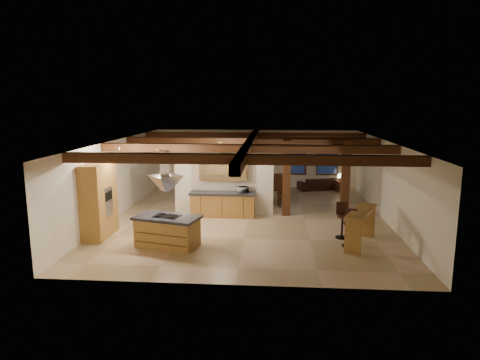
{
  "coord_description": "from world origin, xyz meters",
  "views": [
    {
      "loc": [
        0.86,
        -15.54,
        4.32
      ],
      "look_at": [
        -0.38,
        0.5,
        1.35
      ],
      "focal_mm": 32.0,
      "sensor_mm": 36.0,
      "label": 1
    }
  ],
  "objects_px": {
    "sofa": "(318,184)",
    "bar_counter": "(361,222)",
    "kitchen_island": "(167,231)",
    "dining_table": "(263,195)"
  },
  "relations": [
    {
      "from": "sofa",
      "to": "bar_counter",
      "type": "xyz_separation_m",
      "value": [
        0.41,
        -8.31,
        0.44
      ]
    },
    {
      "from": "kitchen_island",
      "to": "sofa",
      "type": "relative_size",
      "value": 1.06
    },
    {
      "from": "dining_table",
      "to": "kitchen_island",
      "type": "bearing_deg",
      "value": -129.84
    },
    {
      "from": "sofa",
      "to": "dining_table",
      "type": "bearing_deg",
      "value": 31.61
    },
    {
      "from": "sofa",
      "to": "bar_counter",
      "type": "relative_size",
      "value": 0.95
    },
    {
      "from": "dining_table",
      "to": "sofa",
      "type": "distance_m",
      "value": 4.13
    },
    {
      "from": "kitchen_island",
      "to": "dining_table",
      "type": "distance_m",
      "value": 6.36
    },
    {
      "from": "kitchen_island",
      "to": "dining_table",
      "type": "relative_size",
      "value": 1.05
    },
    {
      "from": "sofa",
      "to": "bar_counter",
      "type": "distance_m",
      "value": 8.33
    },
    {
      "from": "dining_table",
      "to": "sofa",
      "type": "xyz_separation_m",
      "value": [
        2.65,
        3.16,
        -0.06
      ]
    }
  ]
}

